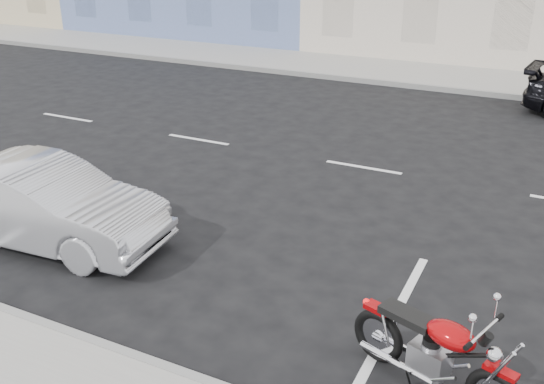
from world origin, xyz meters
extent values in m
plane|color=black|center=(0.00, 0.00, 0.00)|extent=(120.00, 120.00, 0.00)
cube|color=gray|center=(-5.00, 8.70, 0.07)|extent=(80.00, 3.40, 0.15)
cube|color=gray|center=(-5.00, 7.00, 0.08)|extent=(80.00, 0.12, 0.16)
torus|color=black|center=(0.73, -5.92, 0.31)|extent=(0.64, 0.31, 0.64)
cube|color=#980508|center=(0.69, -5.91, 0.66)|extent=(0.32, 0.24, 0.06)
ellipsoid|color=#980508|center=(1.53, -6.19, 0.77)|extent=(0.61, 0.48, 0.26)
cube|color=black|center=(1.05, -6.03, 0.75)|extent=(0.64, 0.43, 0.09)
cylinder|color=silver|center=(1.09, -5.90, 0.21)|extent=(0.89, 0.36, 0.08)
imported|color=#B4B6BD|center=(-5.42, -5.23, 0.65)|extent=(4.02, 1.66, 1.29)
camera|label=1|loc=(1.44, -11.21, 4.53)|focal=40.00mm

